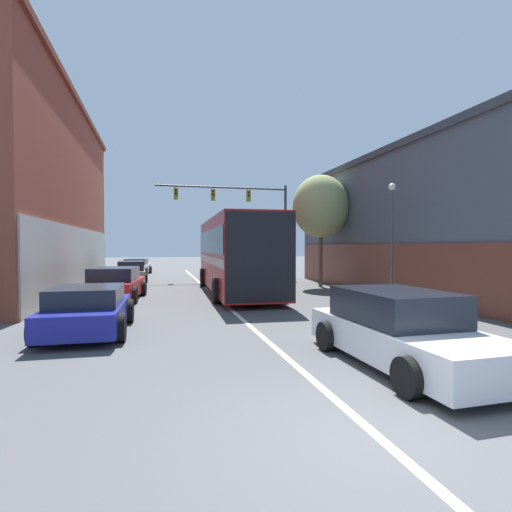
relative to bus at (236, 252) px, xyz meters
The scene contains 12 objects.
ground_plane 14.88m from the bus, 94.38° to the right, with size 160.00×160.00×0.00m, color #4C4C4F.
lane_center_line 2.55m from the bus, 133.82° to the right, with size 0.14×39.07×0.01m.
building_right_storefront 10.10m from the bus, 10.85° to the right, with size 7.23×19.07×6.72m.
bus is the anchor object (origin of this frame).
hatchback_foreground 12.24m from the bus, 86.15° to the right, with size 2.13×4.53×1.39m.
parked_car_left_near 5.66m from the bus, 166.68° to the right, with size 2.46×4.44×1.36m.
parked_car_left_mid 14.89m from the bus, 110.75° to the left, with size 2.27×4.54×1.25m.
parked_car_left_far 9.57m from the bus, 123.88° to the left, with size 2.11×4.55×1.30m.
parked_car_left_distant 9.58m from the bus, 124.54° to the right, with size 2.10×3.97×1.22m.
traffic_signal_gantry 9.12m from the bus, 75.37° to the left, with size 9.09×0.36×6.56m.
street_lamp 7.12m from the bus, 37.96° to the right, with size 0.29×0.29×4.79m.
street_tree_near 5.96m from the bus, 19.31° to the left, with size 3.14×2.83×6.17m.
Camera 1 is at (-2.50, -4.03, 2.24)m, focal length 28.00 mm.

